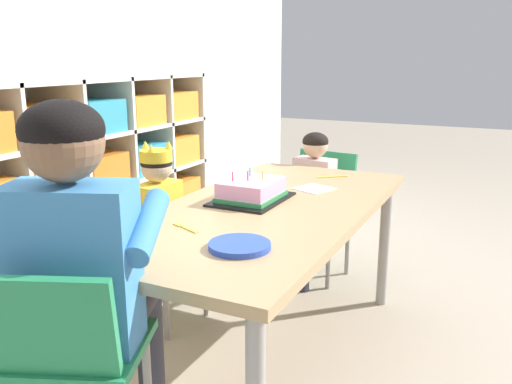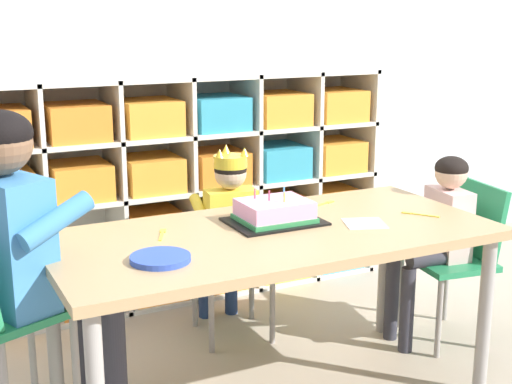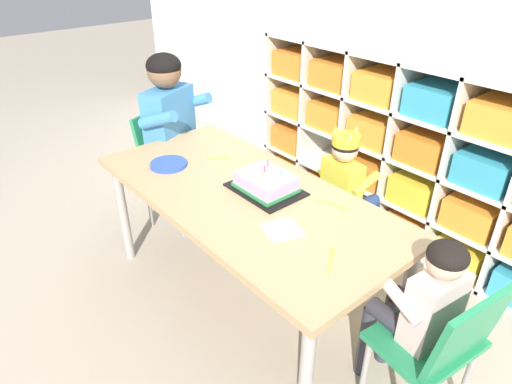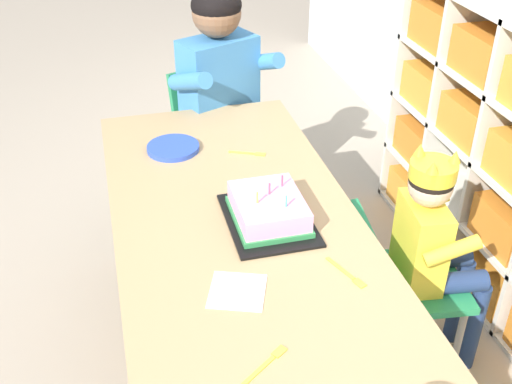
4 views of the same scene
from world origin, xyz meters
The scene contains 12 objects.
ground centered at (0.00, 0.00, 0.00)m, with size 16.00×16.00×0.00m, color tan.
activity_table centered at (0.00, 0.00, 0.58)m, with size 1.52×0.72×0.64m.
classroom_chair_blue centered at (0.09, 0.51, 0.36)m, with size 0.36×0.38×0.59m.
child_with_crown centered at (0.11, 0.61, 0.51)m, with size 0.31×0.32×0.83m.
classroom_chair_adult_side centered at (-0.89, 0.11, 0.46)m, with size 0.42×0.41×0.72m.
adult_helper_seated centered at (-0.78, 0.15, 0.68)m, with size 0.49×0.47×1.08m.
birthday_cake_on_tray centered at (0.05, 0.09, 0.67)m, with size 0.33×0.24×0.12m.
paper_plate_stack centered at (-0.45, -0.12, 0.65)m, with size 0.18×0.18×0.02m, color blue.
paper_napkin_square centered at (0.33, -0.07, 0.64)m, with size 0.14×0.14×0.00m, color white.
fork_scattered_mid_table centered at (-0.35, 0.13, 0.64)m, with size 0.07×0.12×0.00m.
fork_at_table_front_edge centered at (0.57, -0.06, 0.64)m, with size 0.09×0.12×0.00m.
fork_near_child_seat centered at (0.33, 0.22, 0.64)m, with size 0.14×0.07×0.00m.
Camera 4 is at (1.48, -0.32, 1.68)m, focal length 43.69 mm.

